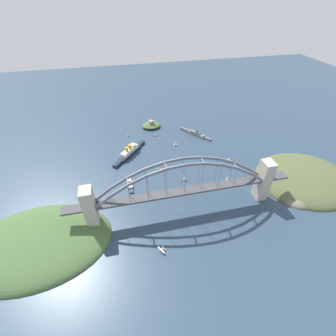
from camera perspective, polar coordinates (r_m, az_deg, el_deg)
ground_plane at (r=312.92m, az=3.33°, el=-10.03°), size 1400.00×1400.00×0.00m
harbor_arch_bridge at (r=289.28m, az=3.57°, el=-5.74°), size 281.64×17.65×80.06m
headland_west_shore at (r=317.27m, az=-29.40°, el=-16.09°), size 166.17×116.24×29.36m
headland_east_shore at (r=408.15m, az=29.86°, el=-2.52°), size 143.82×129.23×29.57m
ocean_liner at (r=407.84m, az=-9.26°, el=3.83°), size 61.04×68.77×18.78m
naval_cruiser at (r=463.02m, az=6.65°, el=8.27°), size 45.23×60.18×17.24m
harbor_ferry_steamer at (r=348.45m, az=-9.20°, el=-3.87°), size 8.60×36.78×7.29m
fort_island_mid_harbor at (r=488.02m, az=-4.07°, el=10.29°), size 37.28×31.24×15.13m
seaplane_taxiing_near_bridge at (r=274.78m, az=-1.54°, el=-19.22°), size 8.08×9.87×4.86m
small_boat_0 at (r=372.78m, az=-2.25°, el=0.07°), size 5.87×4.62×5.76m
small_boat_1 at (r=458.54m, az=-3.01°, el=7.83°), size 9.55×2.03×2.16m
small_boat_2 at (r=351.77m, az=4.12°, el=-2.42°), size 8.51×6.89×9.36m
small_boat_3 at (r=427.87m, az=1.74°, el=5.94°), size 8.30×6.67×8.77m
small_boat_4 at (r=389.34m, az=11.77°, el=0.71°), size 9.95×9.45×1.95m
small_boat_5 at (r=462.92m, az=-9.64°, el=8.09°), size 6.38×6.02×8.49m
small_boat_6 at (r=402.76m, az=14.20°, el=1.74°), size 10.61×10.02×2.32m
small_boat_7 at (r=334.15m, az=4.49°, el=-5.95°), size 7.80×4.71×2.34m
small_boat_8 at (r=362.35m, az=14.27°, el=-2.40°), size 5.50×9.02×8.39m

